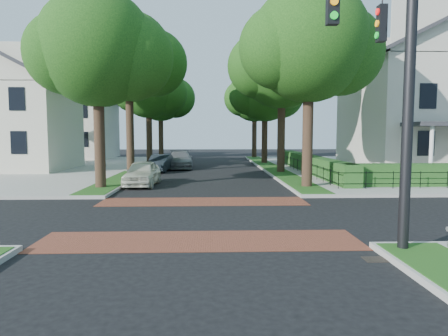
{
  "coord_description": "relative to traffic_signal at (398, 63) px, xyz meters",
  "views": [
    {
      "loc": [
        0.33,
        -14.16,
        3.01
      ],
      "look_at": [
        0.86,
        1.88,
        1.6
      ],
      "focal_mm": 32.0,
      "sensor_mm": 36.0,
      "label": 1
    }
  ],
  "objects": [
    {
      "name": "crosswalk_near",
      "position": [
        -4.89,
        1.21,
        -4.7
      ],
      "size": [
        9.0,
        2.2,
        0.01
      ],
      "primitive_type": "cube",
      "color": "brown",
      "rests_on": "ground"
    },
    {
      "name": "ground",
      "position": [
        -4.89,
        4.41,
        -4.71
      ],
      "size": [
        120.0,
        120.0,
        0.0
      ],
      "primitive_type": "plane",
      "color": "black",
      "rests_on": "ground"
    },
    {
      "name": "tree_right_mid",
      "position": [
        0.72,
        19.66,
        3.28
      ],
      "size": [
        8.25,
        7.09,
        11.22
      ],
      "color": "black",
      "rests_on": "sidewalk_ne"
    },
    {
      "name": "fence_main_road",
      "position": [
        2.01,
        19.41,
        -4.11
      ],
      "size": [
        0.06,
        18.0,
        0.9
      ],
      "primitive_type": null,
      "color": "black",
      "rests_on": "sidewalk_ne"
    },
    {
      "name": "parked_car_rear",
      "position": [
        -7.19,
        24.25,
        -3.96
      ],
      "size": [
        2.39,
        5.24,
        1.49
      ],
      "primitive_type": "imported",
      "rotation": [
        0.0,
        0.0,
        0.06
      ],
      "color": "slate",
      "rests_on": "ground"
    },
    {
      "name": "house_left_far",
      "position": [
        -20.38,
        36.41,
        0.33
      ],
      "size": [
        10.0,
        9.0,
        10.14
      ],
      "color": "beige",
      "rests_on": "sidewalk_nw"
    },
    {
      "name": "tree_right_near",
      "position": [
        0.72,
        11.65,
        2.92
      ],
      "size": [
        7.75,
        6.67,
        10.66
      ],
      "color": "black",
      "rests_on": "sidewalk_ne"
    },
    {
      "name": "storm_drain",
      "position": [
        -0.59,
        -0.59,
        -4.7
      ],
      "size": [
        0.65,
        0.45,
        0.01
      ],
      "primitive_type": "cube",
      "color": "black",
      "rests_on": "ground"
    },
    {
      "name": "hedge_main_road",
      "position": [
        2.81,
        19.41,
        -3.96
      ],
      "size": [
        1.0,
        18.0,
        1.2
      ],
      "primitive_type": "cube",
      "color": "#19481A",
      "rests_on": "sidewalk_ne"
    },
    {
      "name": "house_left_near",
      "position": [
        -20.38,
        22.41,
        0.33
      ],
      "size": [
        10.0,
        9.0,
        10.14
      ],
      "color": "beige",
      "rests_on": "sidewalk_nw"
    },
    {
      "name": "tree_right_far",
      "position": [
        0.71,
        28.64,
        2.2
      ],
      "size": [
        7.25,
        6.23,
        9.74
      ],
      "color": "black",
      "rests_on": "sidewalk_ne"
    },
    {
      "name": "sidewalk_ne",
      "position": [
        14.61,
        23.41,
        -4.63
      ],
      "size": [
        30.0,
        30.0,
        0.15
      ],
      "primitive_type": "cube",
      "color": "gray",
      "rests_on": "ground"
    },
    {
      "name": "tree_left_back",
      "position": [
        -10.28,
        37.65,
        2.7
      ],
      "size": [
        7.75,
        6.66,
        10.44
      ],
      "color": "black",
      "rests_on": "sidewalk_nw"
    },
    {
      "name": "tree_right_back",
      "position": [
        0.72,
        37.64,
        2.56
      ],
      "size": [
        7.5,
        6.45,
        10.2
      ],
      "color": "black",
      "rests_on": "sidewalk_ne"
    },
    {
      "name": "house_victorian",
      "position": [
        12.62,
        20.33,
        1.31
      ],
      "size": [
        13.0,
        13.05,
        12.48
      ],
      "color": "beige",
      "rests_on": "sidewalk_ne"
    },
    {
      "name": "parked_car_middle",
      "position": [
        -8.49,
        21.39,
        -4.05
      ],
      "size": [
        1.87,
        4.15,
        1.32
      ],
      "primitive_type": "imported",
      "rotation": [
        0.0,
        0.0,
        -0.12
      ],
      "color": "#1C242A",
      "rests_on": "ground"
    },
    {
      "name": "tree_left_near",
      "position": [
        -10.28,
        11.64,
        2.56
      ],
      "size": [
        7.5,
        6.45,
        10.2
      ],
      "color": "black",
      "rests_on": "sidewalk_nw"
    },
    {
      "name": "grass_strip_nw",
      "position": [
        -10.29,
        23.51,
        -4.55
      ],
      "size": [
        1.6,
        29.8,
        0.02
      ],
      "primitive_type": "cube",
      "color": "#284D16",
      "rests_on": "sidewalk_nw"
    },
    {
      "name": "tree_left_mid",
      "position": [
        -10.28,
        19.66,
        3.64
      ],
      "size": [
        8.0,
        6.88,
        11.48
      ],
      "color": "black",
      "rests_on": "sidewalk_nw"
    },
    {
      "name": "crosswalk_far",
      "position": [
        -4.89,
        7.61,
        -4.7
      ],
      "size": [
        9.0,
        2.2,
        0.01
      ],
      "primitive_type": "cube",
      "color": "brown",
      "rests_on": "ground"
    },
    {
      "name": "grass_strip_ne",
      "position": [
        0.51,
        23.51,
        -4.55
      ],
      "size": [
        1.6,
        29.8,
        0.02
      ],
      "primitive_type": "cube",
      "color": "#284D16",
      "rests_on": "sidewalk_ne"
    },
    {
      "name": "parked_car_front",
      "position": [
        -8.49,
        13.14,
        -3.99
      ],
      "size": [
        1.81,
        4.28,
        1.44
      ],
      "primitive_type": "imported",
      "rotation": [
        0.0,
        0.0,
        -0.03
      ],
      "color": "silver",
      "rests_on": "ground"
    },
    {
      "name": "tree_left_far",
      "position": [
        -10.29,
        28.63,
        2.41
      ],
      "size": [
        7.0,
        6.02,
        9.86
      ],
      "color": "black",
      "rests_on": "sidewalk_nw"
    },
    {
      "name": "traffic_signal",
      "position": [
        0.0,
        0.0,
        0.0
      ],
      "size": [
        2.17,
        2.0,
        8.0
      ],
      "color": "black",
      "rests_on": "sidewalk_se"
    }
  ]
}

